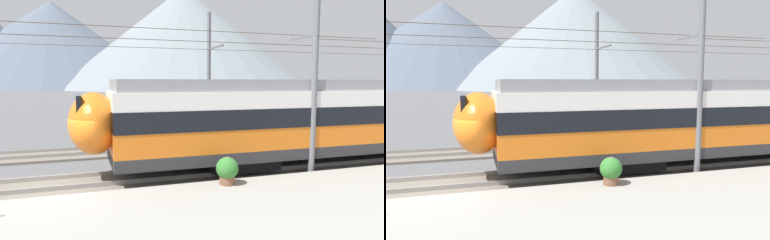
# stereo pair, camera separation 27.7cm
# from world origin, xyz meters

# --- Properties ---
(ground_plane) EXTENTS (400.00, 400.00, 0.00)m
(ground_plane) POSITION_xyz_m (0.00, 0.00, 0.00)
(ground_plane) COLOR #565659
(track_near) EXTENTS (120.00, 3.00, 0.28)m
(track_near) POSITION_xyz_m (0.00, 0.95, 0.07)
(track_near) COLOR #6B6359
(track_near) RESTS_ON ground
(track_far) EXTENTS (120.00, 3.00, 0.28)m
(track_far) POSITION_xyz_m (0.00, 6.65, 0.07)
(track_far) COLOR #6B6359
(track_far) RESTS_ON ground
(catenary_mast_mid) EXTENTS (42.49, 1.77, 7.07)m
(catenary_mast_mid) POSITION_xyz_m (9.54, -0.40, 3.71)
(catenary_mast_mid) COLOR slate
(catenary_mast_mid) RESTS_ON ground
(catenary_mast_far_side) EXTENTS (42.49, 2.42, 8.08)m
(catenary_mast_far_side) POSITION_xyz_m (8.66, 8.63, 4.20)
(catenary_mast_far_side) COLOR slate
(catenary_mast_far_side) RESTS_ON ground
(potted_plant_by_shelter) EXTENTS (0.75, 0.75, 0.93)m
(potted_plant_by_shelter) POSITION_xyz_m (5.43, -1.55, 0.86)
(potted_plant_by_shelter) COLOR brown
(potted_plant_by_shelter) RESTS_ON platform_slab
(mountain_central_peak) EXTENTS (141.43, 141.43, 50.83)m
(mountain_central_peak) POSITION_xyz_m (-13.64, 211.96, 25.42)
(mountain_central_peak) COLOR #515B6B
(mountain_central_peak) RESTS_ON ground
(mountain_right_ridge) EXTENTS (133.03, 133.03, 53.55)m
(mountain_right_ridge) POSITION_xyz_m (54.97, 169.60, 26.77)
(mountain_right_ridge) COLOR slate
(mountain_right_ridge) RESTS_ON ground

